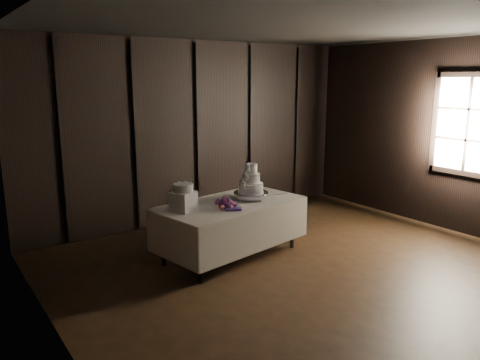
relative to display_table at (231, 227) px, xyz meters
name	(u,v)px	position (x,y,z in m)	size (l,w,h in m)	color
room	(360,163)	(0.53, -1.71, 1.08)	(6.08, 7.08, 3.08)	black
window	(468,125)	(3.50, -1.21, 1.28)	(0.06, 1.16, 1.56)	black
display_table	(231,227)	(0.00, 0.00, 0.00)	(2.13, 1.36, 0.76)	#EFE7CF
cake_stand	(251,195)	(0.34, 0.01, 0.39)	(0.48, 0.48, 0.09)	silver
wedding_cake	(250,182)	(0.31, -0.01, 0.59)	(0.38, 0.33, 0.40)	white
bouquet	(225,203)	(-0.23, -0.20, 0.41)	(0.31, 0.41, 0.20)	#C35170
box_pedestal	(184,201)	(-0.71, 0.00, 0.47)	(0.26, 0.26, 0.25)	white
small_cake	(183,188)	(-0.71, 0.00, 0.64)	(0.25, 0.25, 0.10)	white
cake_knife	(272,195)	(0.69, -0.01, 0.35)	(0.37, 0.02, 0.01)	silver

